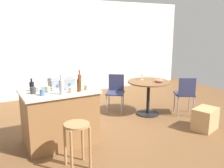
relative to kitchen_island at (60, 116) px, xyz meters
name	(u,v)px	position (x,y,z in m)	size (l,w,h in m)	color
ground_plane	(117,126)	(1.18, 0.12, -0.46)	(8.80, 8.80, 0.00)	brown
back_wall	(66,48)	(1.18, 3.05, 0.89)	(8.00, 0.10, 2.70)	silver
kitchen_island	(60,116)	(0.00, 0.00, 0.00)	(1.20, 0.82, 0.92)	olive
wooden_stool	(77,135)	(-0.03, -0.88, 0.02)	(0.35, 0.35, 0.65)	#A37A4C
dining_table	(148,89)	(2.17, 0.42, 0.12)	(0.93, 0.93, 0.76)	black
folding_chair_near	(185,93)	(2.82, -0.05, 0.06)	(0.55, 0.55, 0.88)	navy
folding_chair_far	(116,90)	(1.62, 0.93, 0.05)	(0.56, 0.56, 0.86)	navy
toolbox	(61,83)	(0.09, 0.10, 0.55)	(0.40, 0.27, 0.19)	gray
bottle_0	(32,86)	(-0.39, 0.14, 0.54)	(0.07, 0.07, 0.21)	black
bottle_1	(62,87)	(-0.03, -0.29, 0.58)	(0.07, 0.07, 0.31)	#B7B2AD
bottle_2	(80,81)	(0.37, -0.01, 0.58)	(0.06, 0.06, 0.31)	maroon
bottle_3	(79,85)	(0.27, -0.25, 0.56)	(0.07, 0.07, 0.28)	#603314
cup_0	(33,90)	(-0.41, -0.04, 0.51)	(0.12, 0.09, 0.10)	#383838
cup_1	(87,87)	(0.42, -0.22, 0.50)	(0.12, 0.08, 0.08)	tan
cup_2	(71,90)	(0.13, -0.26, 0.50)	(0.12, 0.09, 0.09)	tan
cup_3	(48,89)	(-0.18, -0.03, 0.50)	(0.12, 0.08, 0.08)	tan
cup_4	(43,92)	(-0.31, -0.21, 0.51)	(0.12, 0.08, 0.10)	#4C7099
wine_glass	(142,75)	(2.13, 0.61, 0.41)	(0.07, 0.07, 0.14)	silver
serving_bowl	(159,80)	(2.31, 0.24, 0.33)	(0.18, 0.18, 0.07)	#DB6651
cardboard_box	(205,119)	(2.60, -0.82, -0.25)	(0.48, 0.36, 0.42)	tan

